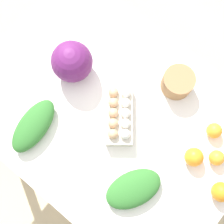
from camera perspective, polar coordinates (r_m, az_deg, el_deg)
The scene contains 11 objects.
ground_plane at distance 2.13m, azimuth 0.00°, elevation -4.69°, with size 8.00×8.00×0.00m, color #C6B289.
dining_table at distance 1.51m, azimuth 0.00°, elevation -1.00°, with size 1.29×0.95×0.72m.
cabbage_purple at distance 1.41m, azimuth -7.35°, elevation 9.11°, with size 0.19×0.19×0.19m, color #601E5B.
egg_carton at distance 1.38m, azimuth 1.32°, elevation -0.46°, with size 0.26×0.28×0.09m.
paper_bag at distance 1.44m, azimuth 11.91°, elevation 5.34°, with size 0.14×0.14×0.10m, color #997047.
greens_bunch_scallion at distance 1.41m, azimuth -14.16°, elevation -2.45°, with size 0.27×0.13×0.08m, color #2D6B28.
greens_bunch_chard at distance 1.35m, azimuth 3.94°, elevation -13.85°, with size 0.25×0.15×0.07m, color #2D6B28.
orange_0 at distance 1.39m, azimuth 14.76°, elevation -7.97°, with size 0.08×0.08×0.08m, color orange.
orange_1 at distance 1.43m, azimuth 18.59°, elevation -7.95°, with size 0.07×0.07×0.07m, color orange.
orange_2 at distance 1.44m, azimuth 18.19°, elevation -3.24°, with size 0.07×0.07×0.07m, color orange.
orange_4 at distance 1.42m, azimuth 19.35°, elevation -13.63°, with size 0.08×0.08×0.08m, color orange.
Camera 1 is at (0.21, -0.25, 2.11)m, focal length 50.00 mm.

